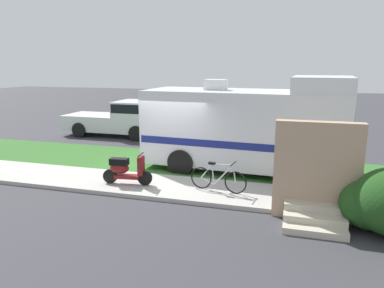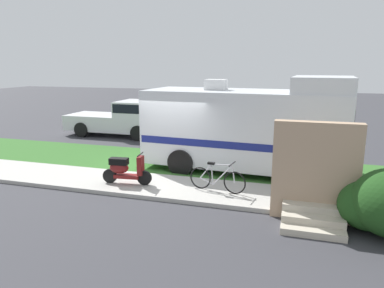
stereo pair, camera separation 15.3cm
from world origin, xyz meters
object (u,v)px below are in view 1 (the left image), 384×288
bottle_green (343,195)px  bottle_spare (344,205)px  scooter (125,169)px  bicycle (218,179)px  motorhome_rv (247,127)px  pickup_truck_near (125,117)px

bottle_green → bottle_spare: bearing=-95.4°
scooter → bicycle: size_ratio=0.91×
bicycle → bottle_green: (3.41, 0.35, -0.28)m
motorhome_rv → bottle_green: bearing=-36.7°
scooter → pickup_truck_near: size_ratio=0.29×
bicycle → pickup_truck_near: (-6.45, 7.17, 0.49)m
pickup_truck_near → scooter: bearing=-63.7°
scooter → bottle_green: scooter is taller
bottle_spare → bicycle: bearing=172.1°
bottle_spare → scooter: bearing=177.2°
pickup_truck_near → bottle_spare: pickup_truck_near is taller
bottle_green → motorhome_rv: bearing=143.3°
pickup_truck_near → bottle_green: (9.86, -6.82, -0.77)m
bicycle → pickup_truck_near: pickup_truck_near is taller
motorhome_rv → pickup_truck_near: 8.32m
scooter → motorhome_rv: bearing=39.7°
motorhome_rv → bicycle: bearing=-99.9°
bicycle → bottle_spare: (3.33, -0.46, -0.25)m
motorhome_rv → bottle_green: (2.96, -2.21, -1.37)m
motorhome_rv → bicycle: (-0.45, -2.56, -1.09)m
scooter → pickup_truck_near: pickup_truck_near is taller
motorhome_rv → pickup_truck_near: (-6.90, 4.61, -0.60)m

